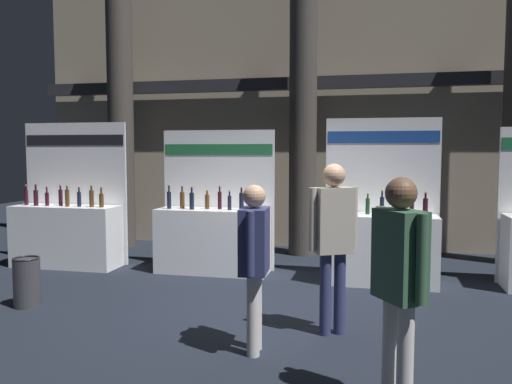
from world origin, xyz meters
TOP-DOWN VIEW (x-y plane):
  - ground_plane at (0.00, 0.00)m, footprint 24.00×24.00m
  - hall_colonnade at (0.00, 4.36)m, footprint 11.27×1.23m
  - exhibitor_booth_0 at (-3.74, 1.79)m, footprint 1.90×0.66m
  - exhibitor_booth_1 at (-1.20, 1.91)m, footprint 1.88×0.66m
  - exhibitor_booth_2 at (1.43, 1.78)m, footprint 1.68×0.66m
  - trash_bin at (-2.92, -0.39)m, footprint 0.33×0.33m
  - visitor_0 at (0.20, -1.21)m, footprint 0.29×0.61m
  - visitor_3 at (1.50, -2.08)m, footprint 0.42×0.49m
  - visitor_5 at (0.90, -0.53)m, footprint 0.49×0.36m

SIDE VIEW (x-z plane):
  - ground_plane at x=0.00m, z-range 0.00..0.00m
  - trash_bin at x=-2.92m, z-range 0.00..0.63m
  - exhibitor_booth_1 at x=-1.20m, z-range -0.54..1.75m
  - exhibitor_booth_2 at x=1.43m, z-range -0.60..1.84m
  - exhibitor_booth_0 at x=-3.74m, z-range -0.59..1.84m
  - visitor_0 at x=0.20m, z-range 0.17..1.81m
  - visitor_3 at x=1.50m, z-range 0.18..1.95m
  - visitor_5 at x=0.90m, z-range 0.18..2.00m
  - hall_colonnade at x=0.00m, z-range -0.04..5.89m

